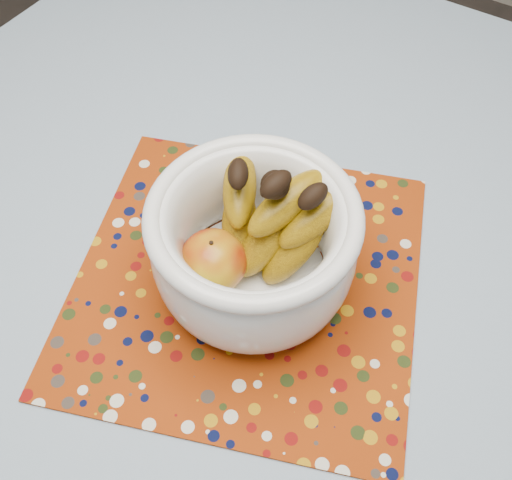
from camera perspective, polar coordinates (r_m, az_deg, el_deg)
table at (r=0.89m, az=0.88°, el=-2.97°), size 1.20×1.20×0.75m
tablecloth at (r=0.82m, az=0.95°, el=0.11°), size 1.32×1.32×0.01m
placemat at (r=0.78m, az=-0.86°, el=-3.68°), size 0.55×0.55×0.00m
fruit_bowl at (r=0.70m, az=0.20°, el=0.20°), size 0.25×0.25×0.19m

